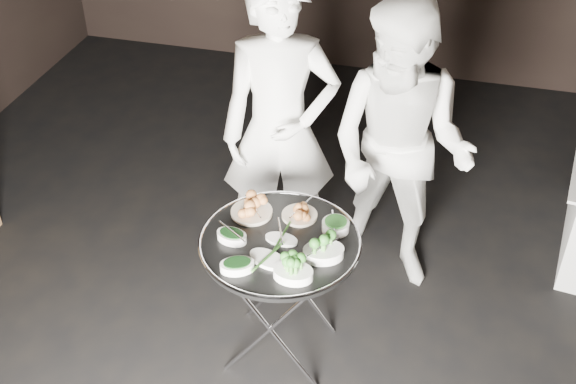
% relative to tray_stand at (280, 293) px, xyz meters
% --- Properties ---
extents(floor, '(6.00, 7.00, 0.05)m').
position_rel_tray_stand_xyz_m(floor, '(0.13, -0.13, -0.45)').
color(floor, black).
rests_on(floor, ground).
extents(tray_stand, '(0.51, 0.43, 0.75)m').
position_rel_tray_stand_xyz_m(tray_stand, '(0.00, 0.00, 0.00)').
color(tray_stand, silver).
rests_on(tray_stand, floor).
extents(serving_tray, '(0.78, 0.78, 0.04)m').
position_rel_tray_stand_xyz_m(serving_tray, '(0.00, 0.00, 0.34)').
color(serving_tray, black).
rests_on(serving_tray, tray_stand).
extents(potato_plate_a, '(0.22, 0.22, 0.08)m').
position_rel_tray_stand_xyz_m(potato_plate_a, '(-0.19, 0.16, 0.38)').
color(potato_plate_a, beige).
rests_on(potato_plate_a, serving_tray).
extents(potato_plate_b, '(0.18, 0.18, 0.06)m').
position_rel_tray_stand_xyz_m(potato_plate_b, '(0.05, 0.20, 0.38)').
color(potato_plate_b, beige).
rests_on(potato_plate_b, serving_tray).
extents(greens_bowl, '(0.13, 0.13, 0.08)m').
position_rel_tray_stand_xyz_m(greens_bowl, '(0.24, 0.14, 0.38)').
color(greens_bowl, white).
rests_on(greens_bowl, serving_tray).
extents(asparagus_plate_a, '(0.17, 0.10, 0.03)m').
position_rel_tray_stand_xyz_m(asparagus_plate_a, '(0.01, 0.00, 0.36)').
color(asparagus_plate_a, white).
rests_on(asparagus_plate_a, serving_tray).
extents(asparagus_plate_b, '(0.22, 0.17, 0.04)m').
position_rel_tray_stand_xyz_m(asparagus_plate_b, '(-0.02, -0.15, 0.37)').
color(asparagus_plate_b, white).
rests_on(asparagus_plate_b, serving_tray).
extents(spinach_bowl_a, '(0.17, 0.13, 0.06)m').
position_rel_tray_stand_xyz_m(spinach_bowl_a, '(-0.22, -0.05, 0.38)').
color(spinach_bowl_a, white).
rests_on(spinach_bowl_a, serving_tray).
extents(spinach_bowl_b, '(0.18, 0.16, 0.06)m').
position_rel_tray_stand_xyz_m(spinach_bowl_b, '(-0.13, -0.24, 0.38)').
color(spinach_bowl_b, white).
rests_on(spinach_bowl_b, serving_tray).
extents(broccoli_bowl_a, '(0.23, 0.20, 0.08)m').
position_rel_tray_stand_xyz_m(broccoli_bowl_a, '(0.22, -0.06, 0.39)').
color(broccoli_bowl_a, white).
rests_on(broccoli_bowl_a, serving_tray).
extents(broccoli_bowl_b, '(0.18, 0.13, 0.08)m').
position_rel_tray_stand_xyz_m(broccoli_bowl_b, '(0.12, -0.23, 0.38)').
color(broccoli_bowl_b, white).
rests_on(broccoli_bowl_b, serving_tray).
extents(serving_utensils, '(0.58, 0.44, 0.01)m').
position_rel_tray_stand_xyz_m(serving_utensils, '(0.02, 0.07, 0.40)').
color(serving_utensils, silver).
rests_on(serving_utensils, serving_tray).
extents(waiter_left, '(0.75, 0.61, 1.78)m').
position_rel_tray_stand_xyz_m(waiter_left, '(-0.20, 0.75, 0.47)').
color(waiter_left, white).
rests_on(waiter_left, floor).
extents(waiter_right, '(0.97, 0.84, 1.71)m').
position_rel_tray_stand_xyz_m(waiter_right, '(0.46, 0.78, 0.43)').
color(waiter_right, white).
rests_on(waiter_right, floor).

